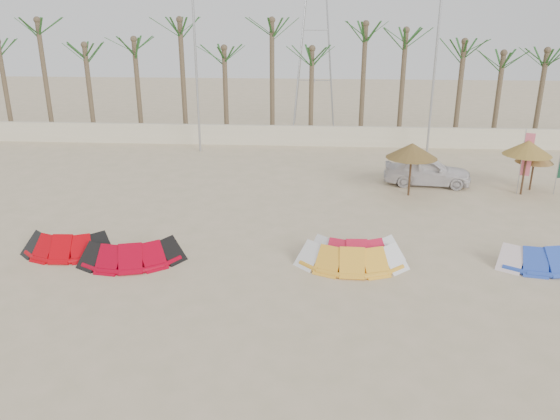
# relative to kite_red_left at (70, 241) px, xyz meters

# --- Properties ---
(ground) EXTENTS (120.00, 120.00, 0.00)m
(ground) POSITION_rel_kite_red_left_xyz_m (7.55, -4.61, -0.42)
(ground) COLOR beige
(ground) RESTS_ON ground
(boundary_wall) EXTENTS (60.00, 0.30, 1.30)m
(boundary_wall) POSITION_rel_kite_red_left_xyz_m (7.55, 17.39, 0.23)
(boundary_wall) COLOR beige
(boundary_wall) RESTS_ON ground
(palm_line) EXTENTS (52.00, 4.00, 7.70)m
(palm_line) POSITION_rel_kite_red_left_xyz_m (8.21, 18.89, 6.03)
(palm_line) COLOR brown
(palm_line) RESTS_ON ground
(lamp_b) EXTENTS (1.25, 0.14, 11.00)m
(lamp_b) POSITION_rel_kite_red_left_xyz_m (1.58, 15.39, 5.35)
(lamp_b) COLOR #A5A8AD
(lamp_b) RESTS_ON ground
(lamp_c) EXTENTS (1.25, 0.14, 11.00)m
(lamp_c) POSITION_rel_kite_red_left_xyz_m (15.58, 15.39, 5.35)
(lamp_c) COLOR #A5A8AD
(lamp_c) RESTS_ON ground
(pylon) EXTENTS (3.00, 3.00, 14.00)m
(pylon) POSITION_rel_kite_red_left_xyz_m (8.55, 23.39, -0.42)
(pylon) COLOR #A5A8AD
(pylon) RESTS_ON ground
(kite_red_left) EXTENTS (3.24, 1.63, 0.90)m
(kite_red_left) POSITION_rel_kite_red_left_xyz_m (0.00, 0.00, 0.00)
(kite_red_left) COLOR #B80109
(kite_red_left) RESTS_ON ground
(kite_red_mid) EXTENTS (3.72, 2.25, 0.90)m
(kite_red_mid) POSITION_rel_kite_red_left_xyz_m (2.57, -0.53, 0.00)
(kite_red_mid) COLOR #A10015
(kite_red_mid) RESTS_ON ground
(kite_red_right) EXTENTS (3.33, 1.64, 0.90)m
(kite_red_right) POSITION_rel_kite_red_left_xyz_m (10.30, 0.33, 0.00)
(kite_red_right) COLOR red
(kite_red_right) RESTS_ON ground
(kite_orange) EXTENTS (3.66, 1.59, 0.90)m
(kite_orange) POSITION_rel_kite_red_left_xyz_m (10.13, -0.27, 0.00)
(kite_orange) COLOR #F8AB2B
(kite_orange) RESTS_ON ground
(kite_blue) EXTENTS (3.71, 2.14, 0.90)m
(kite_blue) POSITION_rel_kite_red_left_xyz_m (16.86, 0.26, 0.00)
(kite_blue) COLOR #2546B4
(kite_blue) RESTS_ON ground
(parasol_left) EXTENTS (2.40, 2.40, 2.53)m
(parasol_left) POSITION_rel_kite_red_left_xyz_m (13.27, 7.46, 1.76)
(parasol_left) COLOR #4C331E
(parasol_left) RESTS_ON ground
(parasol_mid) EXTENTS (2.23, 2.23, 2.63)m
(parasol_mid) POSITION_rel_kite_red_left_xyz_m (18.67, 7.97, 1.86)
(parasol_mid) COLOR #4C331E
(parasol_mid) RESTS_ON ground
(parasol_right) EXTENTS (1.77, 1.77, 2.09)m
(parasol_right) POSITION_rel_kite_red_left_xyz_m (19.35, 8.72, 1.32)
(parasol_right) COLOR #4C331E
(parasol_right) RESTS_ON ground
(flag_pink) EXTENTS (0.44, 0.18, 3.14)m
(flag_pink) POSITION_rel_kite_red_left_xyz_m (18.68, 8.08, 1.44)
(flag_pink) COLOR #A5A8AD
(flag_pink) RESTS_ON ground
(car) EXTENTS (4.42, 2.17, 1.45)m
(car) POSITION_rel_kite_red_left_xyz_m (14.41, 9.25, 0.31)
(car) COLOR silver
(car) RESTS_ON ground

